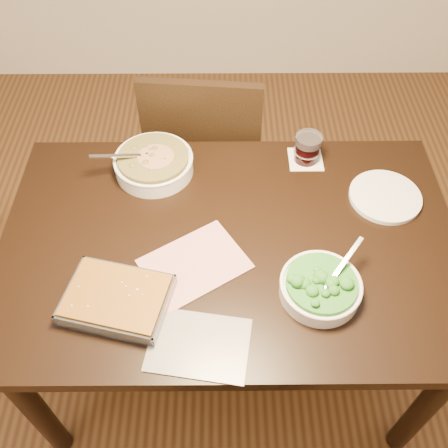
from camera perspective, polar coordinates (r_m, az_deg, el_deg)
name	(u,v)px	position (r m, az deg, el deg)	size (l,w,h in m)	color
ground	(228,349)	(2.16, 0.50, -14.09)	(4.00, 4.00, 0.00)	#442613
table	(230,258)	(1.59, 0.66, -3.95)	(1.40, 0.90, 0.75)	black
magazine_a	(195,264)	(1.46, -3.37, -4.58)	(0.29, 0.21, 0.01)	#AF324B
magazine_b	(199,345)	(1.33, -2.90, -13.61)	(0.26, 0.19, 0.00)	#2B2A32
coaster	(305,159)	(1.78, 9.29, 7.30)	(0.12, 0.12, 0.00)	white
stew_bowl	(154,163)	(1.71, -8.03, 6.93)	(0.29, 0.27, 0.10)	white
broccoli_bowl	(320,287)	(1.41, 10.97, -7.06)	(0.23, 0.23, 0.09)	white
baking_dish	(117,299)	(1.40, -12.13, -8.39)	(0.32, 0.26, 0.05)	silver
wine_tumbler	(307,148)	(1.74, 9.52, 8.61)	(0.09, 0.09, 0.10)	black
dinner_plate	(385,197)	(1.70, 17.93, 2.99)	(0.23, 0.23, 0.02)	silver
chair_far	(206,151)	(2.11, -2.04, 8.30)	(0.49, 0.49, 0.95)	black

